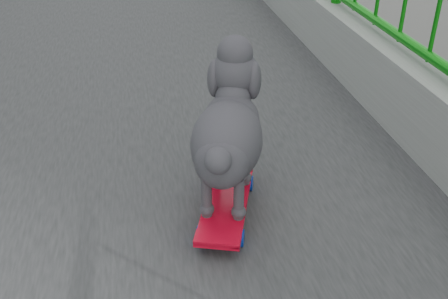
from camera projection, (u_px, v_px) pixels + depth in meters
skateboard at (227, 202)px, 1.73m from camera, size 0.28×0.49×0.06m
poodle at (228, 131)px, 1.62m from camera, size 0.32×0.51×0.44m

